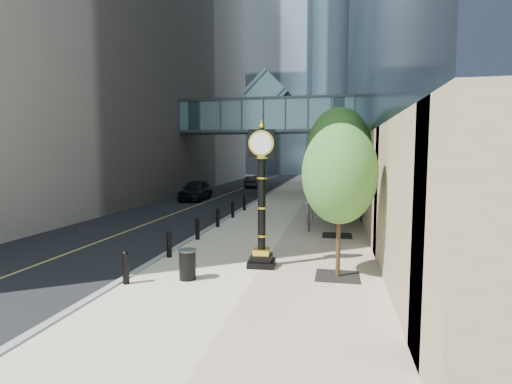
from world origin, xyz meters
TOP-DOWN VIEW (x-y plane):
  - ground at (0.00, 0.00)m, footprint 320.00×320.00m
  - road at (-7.00, 40.00)m, footprint 8.00×180.00m
  - sidewalk at (1.00, 40.00)m, footprint 8.00×180.00m
  - curb at (-3.00, 40.00)m, footprint 0.25×180.00m
  - distant_tower_c at (-6.00, 120.00)m, footprint 22.00×22.00m
  - skywalk at (-3.00, 28.00)m, footprint 17.00×4.20m
  - entrance_canopy at (3.48, 14.00)m, footprint 3.00×8.00m
  - bollard_row at (-2.70, 9.00)m, footprint 0.20×16.20m
  - street_trees at (3.60, 16.44)m, footprint 3.10×28.42m
  - street_clock at (0.99, 3.68)m, footprint 0.98×0.98m
  - trash_bin at (-1.03, 1.77)m, footprint 0.55×0.55m
  - pedestrian at (2.08, 12.47)m, footprint 0.71×0.58m
  - car_near at (-8.29, 22.64)m, footprint 2.30×5.08m
  - car_far at (-5.98, 35.95)m, footprint 1.49×4.10m

SIDE VIEW (x-z plane):
  - ground at x=0.00m, z-range 0.00..0.00m
  - road at x=-7.00m, z-range 0.00..0.02m
  - sidewalk at x=1.00m, z-range 0.00..0.06m
  - curb at x=-3.00m, z-range 0.00..0.07m
  - bollard_row at x=-2.70m, z-range 0.06..0.96m
  - trash_bin at x=-1.03m, z-range 0.06..0.96m
  - car_far at x=-5.98m, z-range 0.02..1.36m
  - car_near at x=-8.29m, z-range 0.02..1.71m
  - pedestrian at x=2.08m, z-range 0.06..1.75m
  - street_clock at x=0.99m, z-range -0.27..4.69m
  - street_trees at x=3.60m, z-range 0.72..7.09m
  - entrance_canopy at x=3.48m, z-range 2.00..6.38m
  - skywalk at x=-3.00m, z-range 4.81..10.61m
  - distant_tower_c at x=-6.00m, z-range 0.00..65.00m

